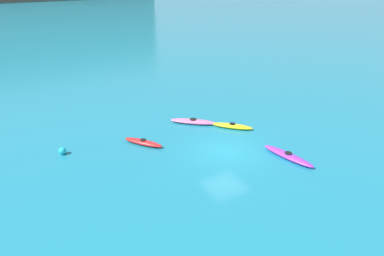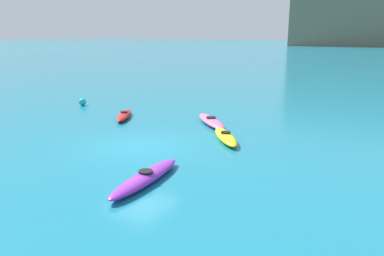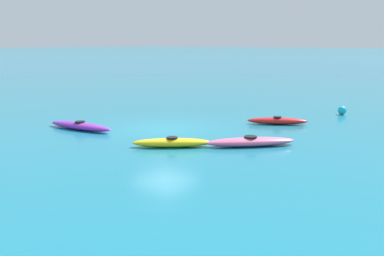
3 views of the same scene
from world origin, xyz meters
name	(u,v)px [view 2 (image 2 of 3)]	position (x,y,z in m)	size (l,w,h in m)	color
ground_plane	(138,146)	(0.00, 0.00, 0.00)	(600.00, 600.00, 0.00)	#19728C
kayak_pink	(211,121)	(0.54, 4.76, 0.16)	(2.96, 2.79, 0.37)	pink
kayak_red	(124,115)	(-3.96, 3.42, 0.16)	(1.97, 2.63, 0.37)	red
kayak_purple	(146,177)	(2.60, -2.63, 0.16)	(1.12, 3.55, 0.37)	purple
kayak_yellow	(226,137)	(2.47, 2.63, 0.16)	(2.38, 2.58, 0.37)	yellow
buoy_cyan	(82,102)	(-8.64, 4.70, 0.22)	(0.45, 0.45, 0.45)	#19B7C6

